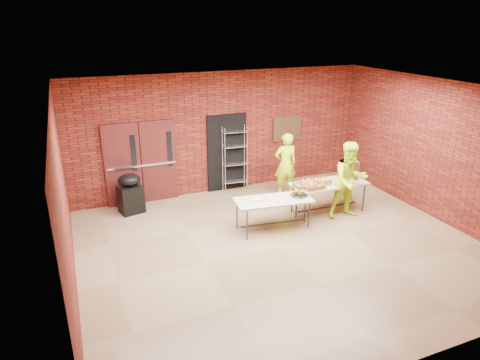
# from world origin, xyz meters

# --- Properties ---
(room) EXTENTS (8.08, 7.08, 3.28)m
(room) POSITION_xyz_m (0.00, 0.00, 1.60)
(room) COLOR olive
(room) RESTS_ON ground
(double_doors) EXTENTS (1.78, 0.12, 2.10)m
(double_doors) POSITION_xyz_m (-2.20, 3.44, 1.05)
(double_doors) COLOR #461514
(double_doors) RESTS_ON room
(dark_doorway) EXTENTS (1.10, 0.06, 2.10)m
(dark_doorway) POSITION_xyz_m (0.10, 3.46, 1.05)
(dark_doorway) COLOR black
(dark_doorway) RESTS_ON room
(bronze_plaque) EXTENTS (0.85, 0.04, 0.70)m
(bronze_plaque) POSITION_xyz_m (1.90, 3.45, 1.55)
(bronze_plaque) COLOR #3C2818
(bronze_plaque) RESTS_ON room
(wire_rack) EXTENTS (0.68, 0.29, 1.79)m
(wire_rack) POSITION_xyz_m (0.27, 3.32, 0.90)
(wire_rack) COLOR silver
(wire_rack) RESTS_ON room
(table_left) EXTENTS (1.78, 0.91, 0.70)m
(table_left) POSITION_xyz_m (0.21, 0.85, 0.64)
(table_left) COLOR tan
(table_left) RESTS_ON room
(table_right) EXTENTS (1.84, 0.77, 0.76)m
(table_right) POSITION_xyz_m (1.83, 1.13, 0.69)
(table_right) COLOR tan
(table_right) RESTS_ON room
(basket_bananas) EXTENTS (0.43, 0.33, 0.13)m
(basket_bananas) POSITION_xyz_m (1.11, 1.09, 0.81)
(basket_bananas) COLOR #8C5E38
(basket_bananas) RESTS_ON table_right
(basket_oranges) EXTENTS (0.40, 0.31, 0.13)m
(basket_oranges) POSITION_xyz_m (1.63, 1.16, 0.81)
(basket_oranges) COLOR #8C5E38
(basket_oranges) RESTS_ON table_right
(basket_apples) EXTENTS (0.47, 0.36, 0.15)m
(basket_apples) POSITION_xyz_m (1.27, 0.97, 0.82)
(basket_apples) COLOR #8C5E38
(basket_apples) RESTS_ON table_right
(muffin_tray) EXTENTS (0.42, 0.42, 0.11)m
(muffin_tray) POSITION_xyz_m (0.84, 0.83, 0.75)
(muffin_tray) COLOR #175316
(muffin_tray) RESTS_ON table_left
(napkin_box) EXTENTS (0.19, 0.13, 0.06)m
(napkin_box) POSITION_xyz_m (-0.15, 0.88, 0.73)
(napkin_box) COLOR white
(napkin_box) RESTS_ON table_left
(coffee_dispenser) EXTENTS (0.35, 0.31, 0.46)m
(coffee_dispenser) POSITION_xyz_m (2.43, 1.19, 0.98)
(coffee_dispenser) COLOR brown
(coffee_dispenser) RESTS_ON table_right
(cup_stack_front) EXTENTS (0.09, 0.09, 0.26)m
(cup_stack_front) POSITION_xyz_m (2.19, 0.95, 0.88)
(cup_stack_front) COLOR white
(cup_stack_front) RESTS_ON table_right
(cup_stack_mid) EXTENTS (0.07, 0.07, 0.22)m
(cup_stack_mid) POSITION_xyz_m (2.23, 0.99, 0.86)
(cup_stack_mid) COLOR white
(cup_stack_mid) RESTS_ON table_right
(cup_stack_back) EXTENTS (0.09, 0.09, 0.26)m
(cup_stack_back) POSITION_xyz_m (2.17, 1.20, 0.89)
(cup_stack_back) COLOR white
(cup_stack_back) RESTS_ON table_right
(covered_grill) EXTENTS (0.63, 0.56, 0.99)m
(covered_grill) POSITION_xyz_m (-2.60, 2.93, 0.50)
(covered_grill) COLOR black
(covered_grill) RESTS_ON room
(volunteer_woman) EXTENTS (0.66, 0.48, 1.68)m
(volunteer_woman) POSITION_xyz_m (1.41, 2.55, 0.84)
(volunteer_woman) COLOR #C9F01A
(volunteer_woman) RESTS_ON room
(volunteer_man) EXTENTS (0.96, 0.79, 1.84)m
(volunteer_man) POSITION_xyz_m (2.11, 0.72, 0.92)
(volunteer_man) COLOR #C9F01A
(volunteer_man) RESTS_ON room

